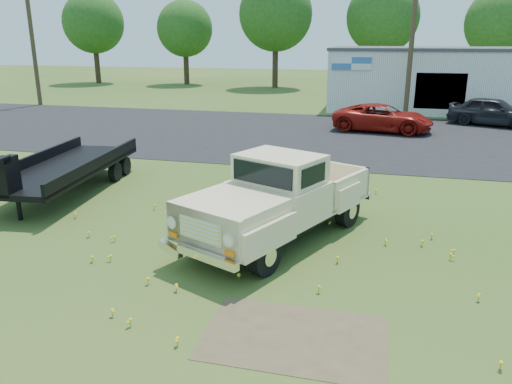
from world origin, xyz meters
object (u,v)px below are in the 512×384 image
flatbed_trailer (65,164)px  dark_sedan (493,112)px  vintage_pickup_truck (280,197)px  red_pickup (382,118)px

flatbed_trailer → dark_sedan: bearing=41.6°
vintage_pickup_truck → red_pickup: size_ratio=1.15×
vintage_pickup_truck → dark_sedan: (8.25, 19.18, -0.27)m
vintage_pickup_truck → dark_sedan: vintage_pickup_truck is taller
vintage_pickup_truck → red_pickup: vintage_pickup_truck is taller
vintage_pickup_truck → dark_sedan: size_ratio=1.26×
vintage_pickup_truck → red_pickup: (2.27, 15.79, -0.36)m
flatbed_trailer → red_pickup: flatbed_trailer is taller
red_pickup → flatbed_trailer: bearing=152.4°
red_pickup → dark_sedan: size_ratio=1.09×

